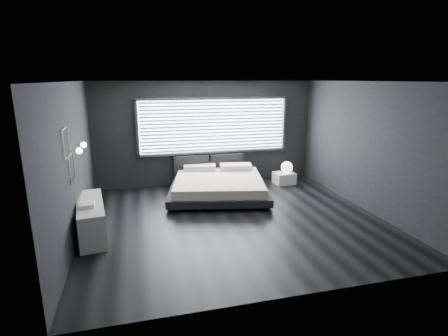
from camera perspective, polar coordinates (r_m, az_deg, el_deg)
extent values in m
plane|color=black|center=(7.36, 1.66, -8.41)|extent=(6.00, 6.00, 0.00)
plane|color=white|center=(6.79, 1.84, 13.95)|extent=(6.00, 6.00, 0.00)
cube|color=black|center=(9.57, -2.84, 5.64)|extent=(6.00, 0.04, 2.80)
cube|color=black|center=(4.46, 11.62, -4.90)|extent=(6.00, 0.04, 2.80)
cube|color=black|center=(6.77, -23.46, 0.81)|extent=(0.04, 5.50, 2.80)
cube|color=black|center=(8.28, 22.16, 3.22)|extent=(0.04, 5.50, 2.80)
cube|color=white|center=(9.56, -1.65, 6.92)|extent=(4.00, 0.02, 1.38)
cube|color=#47474C|center=(9.30, -14.03, 6.29)|extent=(0.06, 0.08, 1.48)
cube|color=#47474C|center=(10.18, 9.75, 7.17)|extent=(0.06, 0.08, 1.48)
cube|color=#47474C|center=(9.47, -1.64, 11.28)|extent=(4.14, 0.08, 0.06)
cube|color=#47474C|center=(9.66, -1.58, 2.60)|extent=(4.14, 0.08, 0.06)
cube|color=silver|center=(9.50, -1.57, 6.87)|extent=(3.94, 0.03, 1.32)
cube|color=black|center=(9.55, -5.35, 0.49)|extent=(0.96, 0.16, 0.52)
cube|color=black|center=(9.75, 0.46, 0.84)|extent=(0.96, 0.16, 0.52)
cylinder|color=silver|center=(6.77, -23.15, 2.57)|extent=(0.10, 0.02, 0.02)
sphere|color=#FFE5B7|center=(6.76, -22.56, 2.62)|extent=(0.11, 0.11, 0.11)
cylinder|color=silver|center=(7.35, -22.49, 3.49)|extent=(0.10, 0.02, 0.02)
sphere|color=#FFE5B7|center=(7.34, -21.95, 3.53)|extent=(0.11, 0.11, 0.11)
cube|color=#47474C|center=(6.12, -24.61, 5.85)|extent=(0.01, 0.46, 0.02)
cube|color=#47474C|center=(6.19, -24.17, 1.65)|extent=(0.01, 0.46, 0.02)
cube|color=#47474C|center=(6.37, -24.06, 4.10)|extent=(0.01, 0.02, 0.46)
cube|color=#47474C|center=(5.93, -24.75, 3.34)|extent=(0.01, 0.02, 0.46)
cube|color=#47474C|center=(6.43, -23.81, 2.03)|extent=(0.01, 0.46, 0.02)
cube|color=#47474C|center=(6.54, -23.41, -1.91)|extent=(0.01, 0.46, 0.02)
cube|color=#47474C|center=(6.70, -23.32, 0.52)|extent=(0.01, 0.02, 0.46)
cube|color=#47474C|center=(6.26, -23.92, -0.46)|extent=(0.01, 0.02, 0.46)
cube|color=black|center=(7.94, -8.17, -6.48)|extent=(0.15, 0.15, 0.09)
cube|color=black|center=(7.99, 6.67, -6.30)|extent=(0.15, 0.15, 0.09)
cube|color=black|center=(9.66, -7.10, -2.63)|extent=(0.15, 0.15, 0.09)
cube|color=black|center=(9.70, 5.03, -2.50)|extent=(0.15, 0.15, 0.09)
cube|color=black|center=(8.72, -0.89, -3.51)|extent=(2.79, 2.71, 0.17)
cube|color=#B8AB92|center=(8.66, -0.90, -2.29)|extent=(2.51, 2.51, 0.22)
cube|color=beige|center=(9.42, -3.97, 0.17)|extent=(0.92, 0.62, 0.14)
cube|color=beige|center=(9.44, 1.91, 0.23)|extent=(0.92, 0.62, 0.14)
cube|color=silver|center=(9.89, 9.79, -1.64)|extent=(0.57, 0.49, 0.32)
sphere|color=white|center=(9.79, 10.23, 0.11)|extent=(0.32, 0.32, 0.32)
cube|color=silver|center=(7.02, -20.84, -7.71)|extent=(0.65, 1.66, 0.65)
cube|color=#47474C|center=(7.02, -18.96, -7.54)|extent=(0.21, 1.59, 0.63)
cube|color=white|center=(6.70, -21.50, -5.66)|extent=(0.29, 0.36, 0.04)
cube|color=white|center=(6.67, -21.46, -5.43)|extent=(0.27, 0.34, 0.03)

